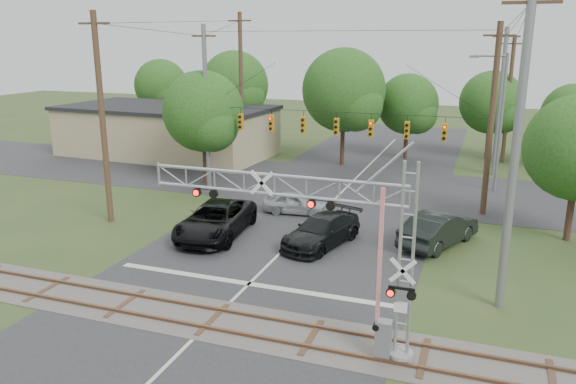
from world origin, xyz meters
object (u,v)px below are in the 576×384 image
(sedan_silver, at_px, (295,203))
(streetlight, at_px, (499,116))
(traffic_signal_span, at_px, (350,118))
(car_dark, at_px, (322,231))
(pickup_black, at_px, (216,220))
(commercial_building, at_px, (167,130))
(crossing_gantry, at_px, (322,233))

(sedan_silver, distance_m, streetlight, 15.87)
(traffic_signal_span, distance_m, car_dark, 9.97)
(pickup_black, distance_m, car_dark, 5.93)
(sedan_silver, bearing_deg, car_dark, -153.06)
(commercial_building, bearing_deg, sedan_silver, -34.72)
(pickup_black, bearing_deg, crossing_gantry, -51.74)
(traffic_signal_span, xyz_separation_m, car_dark, (0.75, -8.71, -4.80))
(pickup_black, relative_size, commercial_building, 0.33)
(crossing_gantry, xyz_separation_m, traffic_signal_span, (-3.54, 18.36, 1.38))
(commercial_building, bearing_deg, traffic_signal_span, -22.84)
(sedan_silver, distance_m, commercial_building, 22.05)
(car_dark, xyz_separation_m, commercial_building, (-20.47, 18.33, 1.48))
(car_dark, distance_m, commercial_building, 27.52)
(crossing_gantry, bearing_deg, traffic_signal_span, 100.92)
(traffic_signal_span, bearing_deg, crossing_gantry, -79.08)
(traffic_signal_span, relative_size, streetlight, 2.01)
(crossing_gantry, distance_m, car_dark, 10.62)
(sedan_silver, bearing_deg, pickup_black, 146.70)
(streetlight, bearing_deg, pickup_black, -132.97)
(pickup_black, bearing_deg, commercial_building, 122.23)
(crossing_gantry, height_order, traffic_signal_span, traffic_signal_span)
(crossing_gantry, height_order, streetlight, streetlight)
(car_dark, relative_size, sedan_silver, 1.38)
(traffic_signal_span, height_order, streetlight, traffic_signal_span)
(streetlight, bearing_deg, car_dark, -119.50)
(sedan_silver, bearing_deg, commercial_building, 46.20)
(sedan_silver, xyz_separation_m, commercial_building, (-17.36, 13.50, 1.60))
(traffic_signal_span, height_order, car_dark, traffic_signal_span)
(crossing_gantry, bearing_deg, car_dark, 106.14)
(crossing_gantry, distance_m, pickup_black, 13.02)
(pickup_black, relative_size, streetlight, 0.68)
(car_dark, height_order, streetlight, streetlight)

